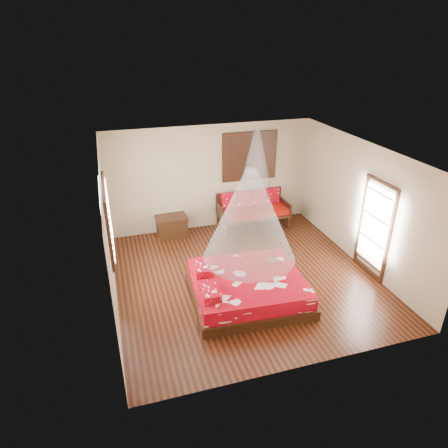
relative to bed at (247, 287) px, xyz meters
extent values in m
cube|color=black|center=(0.22, 0.73, -0.26)|extent=(5.50, 5.50, 0.02)
cube|color=silver|center=(0.22, 0.73, 2.56)|extent=(5.50, 5.50, 0.02)
cube|color=#C2B18E|center=(-2.54, 0.73, 1.15)|extent=(0.02, 5.50, 2.80)
cube|color=#C2B18E|center=(2.98, 0.73, 1.15)|extent=(0.02, 5.50, 2.80)
cube|color=#C2B18E|center=(0.22, 3.49, 1.15)|extent=(5.50, 0.02, 2.80)
cube|color=#C2B18E|center=(0.22, -2.03, 1.15)|extent=(5.50, 0.02, 2.80)
cube|color=black|center=(0.02, 0.00, -0.15)|extent=(2.37, 2.17, 0.20)
cube|color=#AD0517|center=(0.02, 0.00, 0.10)|extent=(2.26, 2.06, 0.30)
cube|color=#AD0517|center=(-0.86, -0.37, 0.32)|extent=(0.36, 0.61, 0.15)
cube|color=#AD0517|center=(-0.80, 0.48, 0.32)|extent=(0.36, 0.61, 0.15)
cube|color=black|center=(0.39, 2.67, -0.04)|extent=(0.08, 0.08, 0.42)
cube|color=black|center=(2.18, 2.67, -0.04)|extent=(0.08, 0.08, 0.42)
cube|color=black|center=(0.39, 3.40, -0.04)|extent=(0.08, 0.08, 0.42)
cube|color=black|center=(2.18, 3.40, -0.04)|extent=(0.08, 0.08, 0.42)
cube|color=black|center=(1.29, 3.03, 0.13)|extent=(1.91, 0.85, 0.08)
cube|color=#980F05|center=(1.29, 3.03, 0.24)|extent=(1.85, 0.79, 0.14)
cube|color=black|center=(1.29, 3.42, 0.42)|extent=(1.91, 0.06, 0.55)
cube|color=black|center=(0.37, 3.03, 0.29)|extent=(0.06, 0.85, 0.30)
cube|color=black|center=(2.20, 3.03, 0.29)|extent=(0.06, 0.85, 0.30)
cube|color=#AD0517|center=(0.65, 3.30, 0.51)|extent=(0.40, 0.20, 0.42)
cube|color=#AD0517|center=(1.07, 3.30, 0.51)|extent=(0.40, 0.20, 0.42)
cube|color=#AD0517|center=(1.50, 3.30, 0.51)|extent=(0.40, 0.20, 0.42)
cube|color=#AD0517|center=(1.92, 3.30, 0.51)|extent=(0.40, 0.20, 0.42)
cube|color=black|center=(-0.95, 3.18, -0.01)|extent=(0.77, 0.57, 0.49)
cube|color=black|center=(-0.95, 3.18, 0.26)|extent=(0.81, 0.61, 0.05)
cube|color=black|center=(1.29, 3.45, 1.65)|extent=(1.52, 0.06, 1.32)
cube|color=black|center=(1.29, 3.44, 1.65)|extent=(1.35, 0.04, 1.10)
cube|color=black|center=(-2.50, 0.93, 1.45)|extent=(0.08, 1.74, 1.34)
cube|color=white|center=(-2.46, 0.93, 1.45)|extent=(0.04, 1.54, 1.10)
cube|color=black|center=(2.94, 0.13, 0.80)|extent=(0.08, 1.02, 2.16)
cube|color=white|center=(2.92, 0.13, 0.90)|extent=(0.03, 0.82, 1.70)
cylinder|color=brown|center=(0.71, 0.44, 0.26)|extent=(0.25, 0.25, 0.03)
cone|color=white|center=(0.02, 0.00, 1.60)|extent=(1.78, 1.78, 1.80)
cone|color=white|center=(1.29, 2.98, 1.75)|extent=(0.80, 0.80, 1.50)
camera|label=1|loc=(-2.37, -6.25, 4.64)|focal=32.00mm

